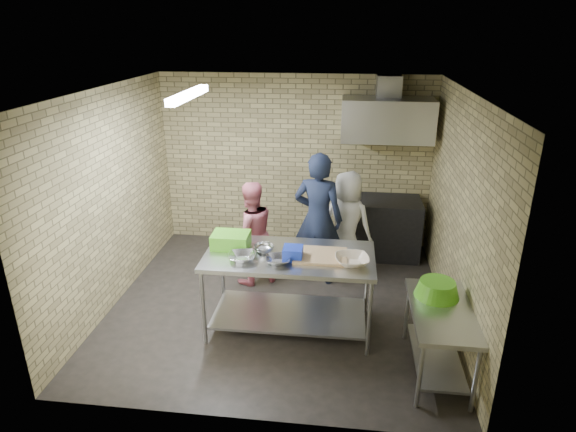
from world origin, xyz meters
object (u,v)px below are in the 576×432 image
object	(u,v)px
bottle_green	(417,124)
prep_table	(289,291)
green_crate	(231,240)
stove	(380,227)
side_counter	(438,340)
man_navy	(318,219)
woman_white	(347,223)
woman_pink	(251,233)
green_basin	(437,289)
blue_tub	(293,253)
bottle_red	(390,122)

from	to	relation	value
bottle_green	prep_table	bearing A→B (deg)	-123.95
green_crate	stove	bearing A→B (deg)	47.47
side_counter	green_crate	size ratio (longest dim) A/B	2.82
prep_table	man_navy	bearing A→B (deg)	78.29
stove	man_navy	world-z (taller)	man_navy
stove	woman_white	xyz separation A→B (m)	(-0.51, -0.63, 0.30)
green_crate	man_navy	size ratio (longest dim) A/B	0.23
woman_pink	bottle_green	bearing A→B (deg)	-179.62
side_counter	green_crate	distance (m)	2.51
woman_pink	woman_white	world-z (taller)	woman_white
stove	green_basin	distance (m)	2.57
bottle_green	blue_tub	bearing A→B (deg)	-122.04
bottle_green	side_counter	bearing A→B (deg)	-90.00
blue_tub	stove	bearing A→B (deg)	63.81
stove	green_crate	xyz separation A→B (m)	(-1.85, -2.02, 0.59)
bottle_red	woman_white	bearing A→B (deg)	-122.82
side_counter	woman_white	bearing A→B (deg)	114.41
stove	woman_pink	bearing A→B (deg)	-148.88
blue_tub	woman_pink	world-z (taller)	woman_pink
side_counter	bottle_red	bearing A→B (deg)	97.62
side_counter	bottle_red	distance (m)	3.44
bottle_red	bottle_green	bearing A→B (deg)	0.00
side_counter	woman_white	size ratio (longest dim) A/B	0.80
stove	bottle_red	world-z (taller)	bottle_red
side_counter	blue_tub	distance (m)	1.76
bottle_red	green_basin	bearing A→B (deg)	-82.10
stove	green_basin	size ratio (longest dim) A/B	2.61
stove	bottle_red	size ratio (longest dim) A/B	6.67
prep_table	bottle_red	size ratio (longest dim) A/B	10.64
blue_tub	bottle_green	distance (m)	3.09
bottle_red	woman_pink	distance (m)	2.63
prep_table	green_crate	world-z (taller)	green_crate
blue_tub	bottle_red	world-z (taller)	bottle_red
stove	blue_tub	xyz separation A→B (m)	(-1.10, -2.24, 0.58)
green_crate	woman_pink	xyz separation A→B (m)	(0.05, 0.93, -0.31)
bottle_red	woman_white	distance (m)	1.64
blue_tub	green_basin	world-z (taller)	blue_tub
bottle_red	man_navy	xyz separation A→B (m)	(-0.95, -1.18, -1.11)
stove	green_basin	bearing A→B (deg)	-80.24
side_counter	bottle_green	distance (m)	3.41
stove	woman_pink	size ratio (longest dim) A/B	0.82
green_basin	bottle_red	world-z (taller)	bottle_red
green_crate	bottle_red	xyz separation A→B (m)	(1.90, 2.26, 0.99)
blue_tub	bottle_red	bearing A→B (deg)	65.09
bottle_red	bottle_green	distance (m)	0.40
man_navy	woman_white	bearing A→B (deg)	-130.24
stove	bottle_green	bearing A→B (deg)	28.07
woman_pink	woman_white	size ratio (longest dim) A/B	0.97
prep_table	green_basin	world-z (taller)	prep_table
bottle_red	man_navy	size ratio (longest dim) A/B	0.10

